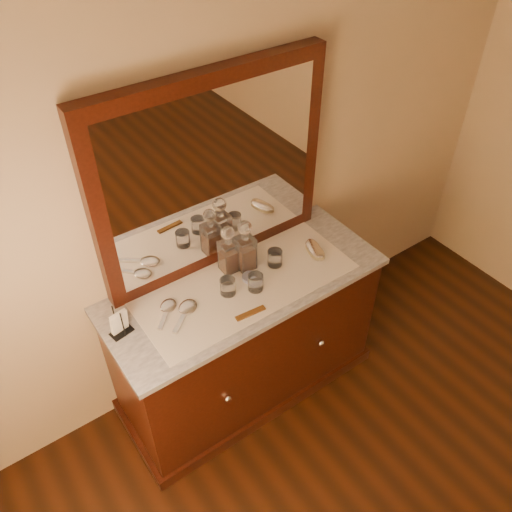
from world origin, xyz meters
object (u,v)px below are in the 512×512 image
napkin_rack (119,323)px  hand_mirror_outer (167,308)px  decanter_right (245,250)px  hand_mirror_inner (186,310)px  decanter_left (228,254)px  dresser_cabinet (246,339)px  pin_dish (250,277)px  comb (251,313)px  mirror_frame (213,175)px  brush_far (314,249)px  brush_near (315,250)px

napkin_rack → hand_mirror_outer: size_ratio=0.87×
decanter_right → hand_mirror_outer: 0.48m
hand_mirror_outer → hand_mirror_inner: hand_mirror_inner is taller
decanter_left → hand_mirror_inner: (-0.32, -0.13, -0.10)m
dresser_cabinet → napkin_rack: (-0.63, 0.06, 0.50)m
decanter_right → pin_dish: bearing=-109.1°
decanter_left → hand_mirror_outer: size_ratio=1.57×
dresser_cabinet → comb: bearing=-116.6°
decanter_left → hand_mirror_outer: bearing=-170.5°
mirror_frame → hand_mirror_outer: 0.66m
dresser_cabinet → pin_dish: size_ratio=16.23×
brush_far → mirror_frame: bearing=147.3°
comb → decanter_right: 0.34m
mirror_frame → pin_dish: size_ratio=13.91×
mirror_frame → decanter_right: mirror_frame is taller
napkin_rack → comb: bearing=-24.6°
pin_dish → brush_far: brush_far is taller
decanter_left → brush_near: bearing=-19.9°
pin_dish → dresser_cabinet: bearing=-175.3°
decanter_left → hand_mirror_inner: bearing=-158.6°
comb → decanter_left: bearing=79.8°
brush_far → brush_near: bearing=-95.2°
decanter_left → brush_far: decanter_left is taller
comb → pin_dish: bearing=60.3°
napkin_rack → decanter_left: bearing=6.1°
mirror_frame → decanter_right: (0.07, -0.15, -0.38)m
dresser_cabinet → hand_mirror_inner: hand_mirror_inner is taller
brush_near → hand_mirror_outer: (-0.82, 0.09, -0.01)m
napkin_rack → decanter_right: decanter_right is taller
brush_near → hand_mirror_inner: (-0.76, 0.03, -0.01)m
decanter_right → brush_far: bearing=-18.4°
mirror_frame → napkin_rack: mirror_frame is taller
brush_far → hand_mirror_outer: (-0.83, 0.08, -0.01)m
decanter_right → hand_mirror_inner: decanter_right is taller
pin_dish → decanter_left: 0.16m
dresser_cabinet → brush_far: bearing=-3.8°
dresser_cabinet → hand_mirror_outer: size_ratio=8.03×
mirror_frame → pin_dish: 0.55m
dresser_cabinet → decanter_right: size_ratio=4.81×
decanter_right → hand_mirror_inner: (-0.40, -0.09, -0.10)m
decanter_right → brush_far: (0.36, -0.12, -0.09)m
decanter_right → hand_mirror_inner: bearing=-166.7°
napkin_rack → brush_far: size_ratio=0.89×
decanter_right → brush_near: 0.39m
pin_dish → hand_mirror_inner: bearing=-178.9°
mirror_frame → comb: (-0.10, -0.44, -0.49)m
brush_far → hand_mirror_inner: 0.76m
hand_mirror_outer → decanter_left: bearing=9.5°
brush_near → hand_mirror_outer: brush_near is taller
hand_mirror_inner → decanter_left: bearing=21.4°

